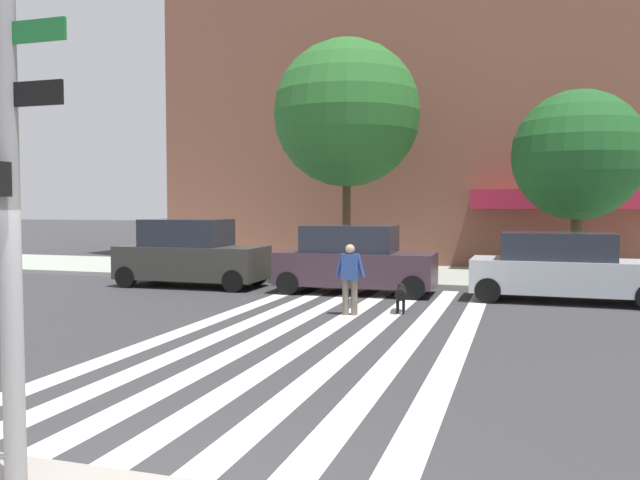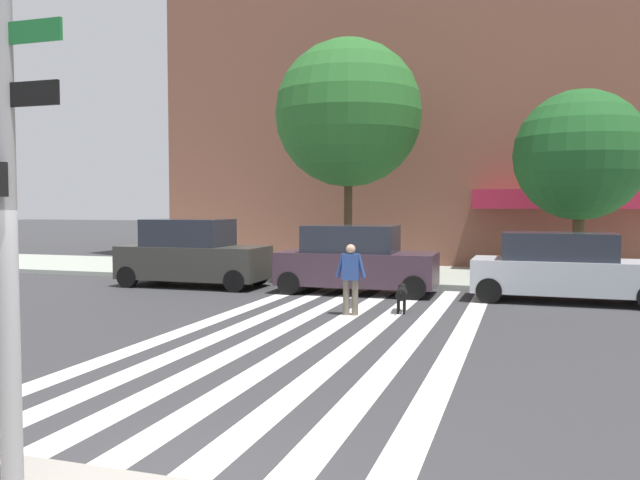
{
  "view_description": "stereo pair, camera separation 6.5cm",
  "coord_description": "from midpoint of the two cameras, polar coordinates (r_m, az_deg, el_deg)",
  "views": [
    {
      "loc": [
        3.01,
        -4.95,
        2.54
      ],
      "look_at": [
        -0.63,
        6.62,
        1.88
      ],
      "focal_mm": 36.42,
      "sensor_mm": 36.0,
      "label": 1
    },
    {
      "loc": [
        3.07,
        -4.93,
        2.54
      ],
      "look_at": [
        -0.63,
        6.62,
        1.88
      ],
      "focal_mm": 36.42,
      "sensor_mm": 36.0,
      "label": 2
    }
  ],
  "objects": [
    {
      "name": "ground_plane",
      "position": [
        12.86,
        3.77,
        -8.3
      ],
      "size": [
        160.0,
        160.0,
        0.0
      ],
      "primitive_type": "plane",
      "color": "#353538"
    },
    {
      "name": "sidewalk_far",
      "position": [
        22.87,
        10.03,
        -3.13
      ],
      "size": [
        80.0,
        6.0,
        0.15
      ],
      "primitive_type": "cube",
      "color": "#A4AC9F",
      "rests_on": "ground_plane"
    },
    {
      "name": "crosswalk_stripes",
      "position": [
        13.07,
        0.37,
        -8.09
      ],
      "size": [
        5.85,
        14.0,
        0.01
      ],
      "color": "silver",
      "rests_on": "ground_plane"
    },
    {
      "name": "parked_car_near_curb",
      "position": [
        20.59,
        -11.07,
        -1.24
      ],
      "size": [
        4.57,
        2.02,
        2.1
      ],
      "color": "#373631",
      "rests_on": "ground_plane"
    },
    {
      "name": "parked_car_behind_first",
      "position": [
        18.65,
        3.23,
        -1.8
      ],
      "size": [
        4.53,
        1.98,
        1.95
      ],
      "color": "#3C2A36",
      "rests_on": "ground_plane"
    },
    {
      "name": "parked_car_third_in_line",
      "position": [
        18.09,
        20.74,
        -2.32
      ],
      "size": [
        4.76,
        1.93,
        1.82
      ],
      "color": "#B4BCC3",
      "rests_on": "ground_plane"
    },
    {
      "name": "street_tree_nearest",
      "position": [
        22.14,
        2.59,
        11.04
      ],
      "size": [
        4.93,
        4.93,
        7.92
      ],
      "color": "#4C3823",
      "rests_on": "sidewalk_far"
    },
    {
      "name": "street_tree_middle",
      "position": [
        21.43,
        21.97,
        6.9
      ],
      "size": [
        3.97,
        3.97,
        5.89
      ],
      "color": "#4C3823",
      "rests_on": "sidewalk_far"
    },
    {
      "name": "pedestrian_dog_walker",
      "position": [
        14.94,
        2.83,
        -3.11
      ],
      "size": [
        0.71,
        0.29,
        1.64
      ],
      "color": "#6B6051",
      "rests_on": "ground_plane"
    },
    {
      "name": "dog_on_leash",
      "position": [
        15.5,
        7.3,
        -4.7
      ],
      "size": [
        0.35,
        1.05,
        0.65
      ],
      "color": "black",
      "rests_on": "ground_plane"
    }
  ]
}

